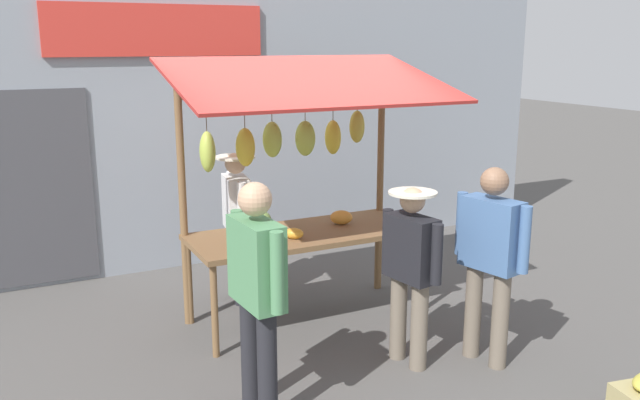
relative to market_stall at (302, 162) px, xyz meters
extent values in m
plane|color=#514F4C|center=(-0.01, 0.06, -1.54)|extent=(40.00, 40.00, 0.00)
cube|color=#8C939E|center=(-0.01, -2.14, 0.16)|extent=(9.00, 0.25, 3.40)
cube|color=red|center=(0.81, -2.00, 1.21)|extent=(2.40, 0.06, 0.56)
cube|color=brown|center=(-0.01, 0.06, -0.69)|extent=(2.20, 0.90, 0.05)
cylinder|color=brown|center=(1.03, 0.45, -1.13)|extent=(0.06, 0.06, 0.83)
cylinder|color=brown|center=(-1.05, 0.45, -1.13)|extent=(0.06, 0.06, 0.83)
cylinder|color=brown|center=(1.03, -0.33, -1.13)|extent=(0.06, 0.06, 0.83)
cylinder|color=brown|center=(-1.05, -0.33, -1.13)|extent=(0.06, 0.06, 0.83)
cylinder|color=brown|center=(1.05, -0.34, -0.37)|extent=(0.07, 0.07, 2.35)
cylinder|color=brown|center=(-1.07, -0.34, -0.37)|extent=(0.07, 0.07, 2.35)
cylinder|color=brown|center=(-0.01, -0.34, 0.61)|extent=(2.12, 0.06, 0.06)
cube|color=#B72D28|center=(-0.01, 0.21, 0.76)|extent=(2.50, 1.46, 0.39)
cylinder|color=brown|center=(-0.79, -0.35, 0.51)|extent=(0.01, 0.01, 0.20)
ellipsoid|color=gold|center=(-0.79, -0.35, 0.24)|extent=(0.18, 0.16, 0.33)
cylinder|color=brown|center=(-0.50, -0.33, 0.47)|extent=(0.01, 0.01, 0.28)
ellipsoid|color=yellow|center=(-0.50, -0.33, 0.15)|extent=(0.18, 0.21, 0.34)
cylinder|color=brown|center=(-0.19, -0.31, 0.47)|extent=(0.01, 0.01, 0.27)
ellipsoid|color=#B2CC4C|center=(-0.19, -0.31, 0.17)|extent=(0.25, 0.24, 0.35)
cylinder|color=brown|center=(0.15, -0.35, 0.48)|extent=(0.01, 0.01, 0.26)
ellipsoid|color=#B2CC4C|center=(0.15, -0.35, 0.17)|extent=(0.24, 0.24, 0.35)
cylinder|color=brown|center=(0.43, -0.32, 0.46)|extent=(0.01, 0.01, 0.30)
ellipsoid|color=yellow|center=(0.43, -0.32, 0.12)|extent=(0.24, 0.23, 0.36)
cylinder|color=brown|center=(0.80, -0.31, 0.45)|extent=(0.01, 0.01, 0.31)
ellipsoid|color=#B2CC4C|center=(0.80, -0.31, 0.11)|extent=(0.18, 0.21, 0.38)
ellipsoid|color=orange|center=(-0.43, -0.02, -0.59)|extent=(0.26, 0.23, 0.14)
ellipsoid|color=gold|center=(0.19, 0.22, -0.61)|extent=(0.22, 0.21, 0.10)
sphere|color=#729E4C|center=(0.36, -0.14, -0.56)|extent=(0.20, 0.20, 0.20)
cylinder|color=#232328|center=(0.39, -0.82, -1.16)|extent=(0.14, 0.14, 0.77)
cylinder|color=#232328|center=(0.43, -0.57, -1.16)|extent=(0.14, 0.14, 0.77)
cube|color=silver|center=(0.41, -0.69, -0.50)|extent=(0.29, 0.49, 0.54)
cylinder|color=silver|center=(0.36, -0.98, -0.48)|extent=(0.09, 0.09, 0.50)
cylinder|color=silver|center=(0.45, -0.41, -0.48)|extent=(0.09, 0.09, 0.50)
sphere|color=tan|center=(0.41, -0.69, -0.10)|extent=(0.21, 0.21, 0.21)
cylinder|color=beige|center=(0.41, -0.69, -0.03)|extent=(0.40, 0.40, 0.02)
cylinder|color=#726656|center=(-0.40, 1.39, -1.17)|extent=(0.14, 0.14, 0.74)
cylinder|color=#726656|center=(-0.36, 1.15, -1.17)|extent=(0.14, 0.14, 0.74)
cube|color=black|center=(-0.38, 1.27, -0.53)|extent=(0.29, 0.48, 0.53)
cylinder|color=black|center=(-0.43, 1.55, -0.51)|extent=(0.09, 0.09, 0.49)
cylinder|color=black|center=(-0.33, 0.99, -0.51)|extent=(0.09, 0.09, 0.49)
sphere|color=tan|center=(-0.38, 1.27, -0.14)|extent=(0.20, 0.20, 0.20)
cylinder|color=beige|center=(-0.38, 1.27, -0.08)|extent=(0.39, 0.39, 0.02)
cylinder|color=#726656|center=(-1.01, 1.67, -1.13)|extent=(0.14, 0.14, 0.82)
cylinder|color=#726656|center=(-0.95, 1.40, -1.13)|extent=(0.14, 0.14, 0.82)
cube|color=#476B9E|center=(-0.98, 1.53, -0.43)|extent=(0.32, 0.53, 0.58)
cylinder|color=#476B9E|center=(-1.04, 1.83, -0.40)|extent=(0.09, 0.09, 0.54)
cylinder|color=#476B9E|center=(-0.91, 1.23, -0.40)|extent=(0.09, 0.09, 0.54)
sphere|color=#8C664C|center=(-0.98, 1.53, 0.01)|extent=(0.23, 0.23, 0.23)
cylinder|color=#232328|center=(1.02, 1.60, -1.12)|extent=(0.14, 0.14, 0.85)
cylinder|color=#232328|center=(1.03, 1.32, -1.12)|extent=(0.14, 0.14, 0.85)
cube|color=#518C5B|center=(1.02, 1.46, -0.39)|extent=(0.25, 0.53, 0.60)
cylinder|color=#518C5B|center=(1.00, 1.78, -0.36)|extent=(0.09, 0.09, 0.55)
cylinder|color=#518C5B|center=(1.05, 1.14, -0.36)|extent=(0.09, 0.09, 0.55)
sphere|color=tan|center=(1.02, 1.46, 0.06)|extent=(0.23, 0.23, 0.23)
camera|label=1|loc=(2.58, 5.55, 1.09)|focal=37.50mm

